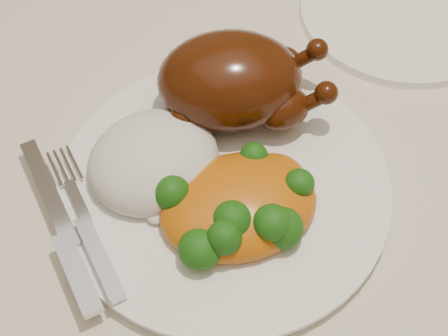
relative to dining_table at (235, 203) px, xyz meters
name	(u,v)px	position (x,y,z in m)	size (l,w,h in m)	color
dining_table	(235,203)	(0.00, 0.00, 0.00)	(1.60, 0.90, 0.76)	brown
tablecloth	(236,164)	(0.00, 0.00, 0.07)	(1.73, 1.03, 0.18)	beige
dinner_plate	(224,185)	(-0.03, -0.04, 0.11)	(0.30, 0.30, 0.01)	white
side_plate	(400,13)	(0.25, 0.09, 0.11)	(0.23, 0.23, 0.01)	white
roast_chicken	(234,81)	(0.01, 0.03, 0.16)	(0.18, 0.15, 0.09)	#401506
rice_mound	(154,162)	(-0.08, 0.00, 0.13)	(0.14, 0.13, 0.06)	white
mac_and_cheese	(241,206)	(-0.03, -0.08, 0.13)	(0.15, 0.12, 0.05)	#BF5B0C
cutlery	(78,240)	(-0.17, -0.05, 0.12)	(0.04, 0.19, 0.01)	silver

